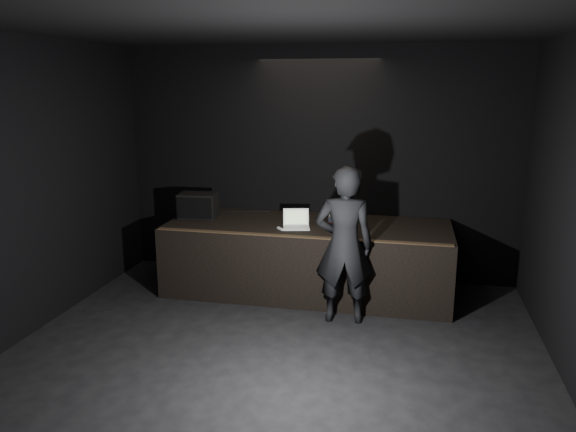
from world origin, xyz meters
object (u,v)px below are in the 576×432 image
(stage_riser, at_px, (308,257))
(laptop, at_px, (296,223))
(stage_monitor, at_px, (198,205))
(beer_can, at_px, (331,220))
(person, at_px, (344,245))

(stage_riser, bearing_deg, laptop, -118.98)
(stage_riser, height_order, stage_monitor, stage_monitor)
(beer_can, height_order, person, person)
(stage_riser, xyz_separation_m, laptop, (-0.13, -0.23, 0.56))
(stage_riser, bearing_deg, beer_can, -3.74)
(stage_monitor, height_order, beer_can, stage_monitor)
(beer_can, bearing_deg, stage_monitor, 178.18)
(stage_monitor, relative_size, laptop, 1.37)
(stage_monitor, height_order, laptop, stage_monitor)
(beer_can, bearing_deg, person, -72.04)
(stage_riser, relative_size, stage_monitor, 6.93)
(laptop, height_order, person, person)
(stage_monitor, relative_size, beer_can, 3.46)
(beer_can, bearing_deg, stage_riser, 176.26)
(stage_monitor, bearing_deg, laptop, -14.82)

